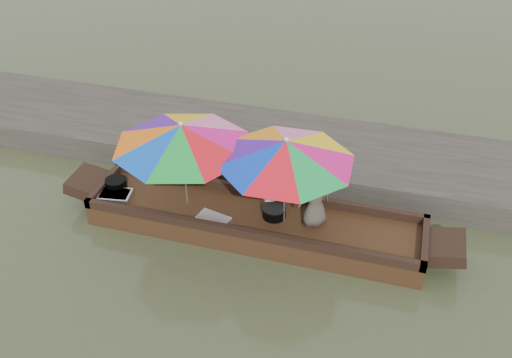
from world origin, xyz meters
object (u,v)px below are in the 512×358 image
(charcoal_grill, at_px, (274,212))
(umbrella_stern, at_px, (285,181))
(cooking_pot, at_px, (116,184))
(tray_crayfish, at_px, (115,196))
(supply_bag, at_px, (273,200))
(umbrella_bow, at_px, (184,164))
(tray_scallop, at_px, (212,220))
(boat_hull, at_px, (254,223))
(vendor, at_px, (315,197))

(charcoal_grill, xyz_separation_m, umbrella_stern, (0.17, -0.06, 0.69))
(cooking_pot, distance_m, tray_crayfish, 0.27)
(charcoal_grill, relative_size, supply_bag, 1.35)
(cooking_pot, relative_size, supply_bag, 1.29)
(cooking_pot, height_order, umbrella_stern, umbrella_stern)
(supply_bag, bearing_deg, charcoal_grill, -71.91)
(cooking_pot, height_order, umbrella_bow, umbrella_bow)
(tray_scallop, height_order, supply_bag, supply_bag)
(cooking_pot, xyz_separation_m, supply_bag, (2.72, 0.27, 0.04))
(tray_crayfish, relative_size, charcoal_grill, 1.43)
(tray_scallop, height_order, umbrella_bow, umbrella_bow)
(cooking_pot, xyz_separation_m, tray_scallop, (1.89, -0.39, -0.06))
(tray_crayfish, distance_m, tray_scallop, 1.80)
(tray_scallop, bearing_deg, boat_hull, 30.70)
(tray_crayfish, xyz_separation_m, umbrella_bow, (1.22, 0.20, 0.73))
(umbrella_stern, bearing_deg, tray_crayfish, -175.94)
(charcoal_grill, bearing_deg, supply_bag, 108.09)
(tray_scallop, relative_size, charcoal_grill, 1.43)
(cooking_pot, relative_size, charcoal_grill, 0.96)
(umbrella_bow, bearing_deg, umbrella_stern, 0.00)
(vendor, height_order, umbrella_stern, umbrella_stern)
(vendor, bearing_deg, charcoal_grill, -35.24)
(umbrella_stern, bearing_deg, umbrella_bow, 180.00)
(tray_crayfish, distance_m, vendor, 3.40)
(cooking_pot, bearing_deg, boat_hull, -0.90)
(tray_crayfish, height_order, umbrella_stern, umbrella_stern)
(cooking_pot, xyz_separation_m, vendor, (3.45, 0.02, 0.44))
(boat_hull, relative_size, charcoal_grill, 14.53)
(tray_crayfish, xyz_separation_m, vendor, (3.35, 0.27, 0.49))
(tray_scallop, relative_size, supply_bag, 1.92)
(tray_scallop, height_order, charcoal_grill, charcoal_grill)
(tray_scallop, bearing_deg, charcoal_grill, 24.17)
(cooking_pot, bearing_deg, umbrella_bow, -1.68)
(boat_hull, height_order, supply_bag, supply_bag)
(umbrella_bow, height_order, umbrella_stern, same)
(tray_crayfish, distance_m, umbrella_stern, 2.98)
(charcoal_grill, bearing_deg, vendor, 0.48)
(tray_crayfish, relative_size, umbrella_bow, 0.24)
(charcoal_grill, distance_m, vendor, 0.78)
(tray_scallop, bearing_deg, umbrella_stern, 18.04)
(vendor, distance_m, umbrella_bow, 2.14)
(boat_hull, bearing_deg, cooking_pot, 179.10)
(charcoal_grill, relative_size, umbrella_bow, 0.17)
(charcoal_grill, bearing_deg, tray_crayfish, -174.51)
(tray_crayfish, height_order, charcoal_grill, charcoal_grill)
(charcoal_grill, distance_m, supply_bag, 0.26)
(tray_scallop, bearing_deg, vendor, 14.90)
(cooking_pot, height_order, supply_bag, supply_bag)
(charcoal_grill, xyz_separation_m, vendor, (0.65, 0.01, 0.44))
(vendor, bearing_deg, tray_crayfish, -31.19)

